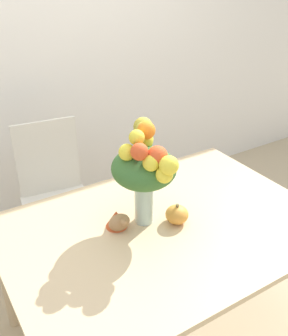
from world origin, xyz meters
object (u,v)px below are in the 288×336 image
Objects in this scene: turkey_figurine at (118,220)px; dining_chair_near_window at (56,196)px; flower_vase at (145,167)px; pumpkin at (177,214)px.

dining_chair_near_window is (-0.05, 0.76, -0.26)m from turkey_figurine.
flower_vase is at bearing -10.81° from turkey_figurine.
dining_chair_near_window reaches higher than turkey_figurine.
turkey_figurine is (-0.26, 0.11, -0.00)m from pumpkin.
dining_chair_near_window is (-0.18, 0.78, -0.52)m from flower_vase.
flower_vase is 0.96m from dining_chair_near_window.
dining_chair_near_window is at bearing 103.24° from flower_vase.
pumpkin is 0.79× the size of turkey_figurine.
pumpkin is at bearing -33.98° from flower_vase.
flower_vase is 0.30m from pumpkin.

